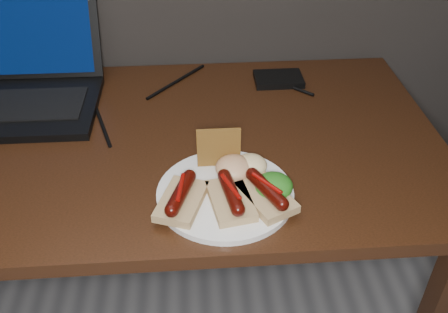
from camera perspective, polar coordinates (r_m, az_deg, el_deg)
desk at (r=1.16m, az=-11.18°, el=-1.64°), size 1.40×0.70×0.75m
laptop at (r=1.31m, az=-22.92°, el=8.07°), size 0.40×0.35×0.25m
hard_drive at (r=1.31m, az=6.24°, el=8.80°), size 0.12×0.09×0.02m
desk_cables at (r=1.23m, az=-11.60°, el=6.10°), size 0.88×0.36×0.01m
plate at (r=0.94m, az=0.13°, el=-4.24°), size 0.30×0.30×0.01m
bread_sausage_left at (r=0.90m, az=-4.92°, el=-4.69°), size 0.10×0.13×0.04m
bread_sausage_center at (r=0.89m, az=0.78°, el=-4.63°), size 0.09×0.13×0.04m
bread_sausage_right at (r=0.90m, az=4.85°, el=-4.24°), size 0.11×0.13×0.04m
crispbread at (r=0.97m, az=-0.61°, el=1.03°), size 0.09×0.01×0.08m
salad_greens at (r=0.92m, az=5.73°, el=-3.35°), size 0.07×0.07×0.04m
salsa_mound at (r=0.95m, az=1.14°, el=-1.29°), size 0.07×0.07×0.04m
coleslaw_mound at (r=0.96m, az=3.05°, el=-1.00°), size 0.06×0.06×0.04m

